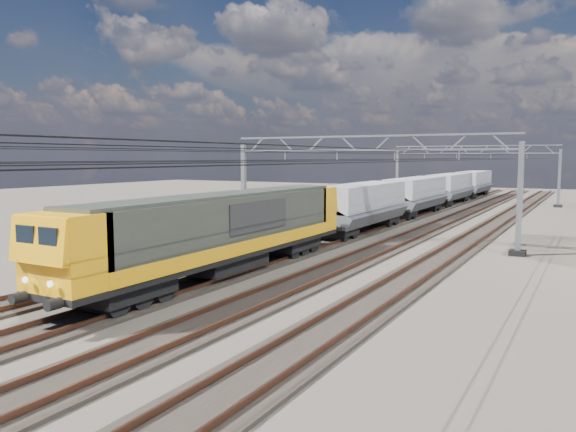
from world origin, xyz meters
The scene contains 13 objects.
ground centered at (0.00, 0.00, 0.00)m, with size 160.00×160.00×0.00m, color #2C2821.
track_outer_west centered at (-6.00, 0.00, 0.07)m, with size 2.60×140.00×0.30m.
track_loco centered at (-2.00, 0.00, 0.07)m, with size 2.60×140.00×0.30m.
track_inner_east centered at (2.00, 0.00, 0.07)m, with size 2.60×140.00×0.30m.
track_outer_east centered at (6.00, 0.00, 0.07)m, with size 2.60×140.00×0.30m.
catenary_gantry_mid centered at (0.00, 4.00, 3.91)m, with size 19.90×0.90×7.11m.
catenary_gantry_far centered at (0.00, 40.00, 3.91)m, with size 19.90×0.90×7.11m.
overhead_wires centered at (0.00, 8.00, 5.75)m, with size 12.03×140.00×0.53m.
locomotive centered at (-2.00, -9.00, 2.33)m, with size 2.76×21.10×3.62m.
hopper_wagon_lead centered at (-2.00, 8.69, 2.23)m, with size 3.38×13.00×3.25m.
hopper_wagon_mid centered at (-2.00, 22.89, 2.23)m, with size 3.38×13.00×3.25m.
hopper_wagon_third centered at (-2.00, 37.09, 2.23)m, with size 3.38×13.00×3.25m.
hopper_wagon_fourth centered at (-2.00, 51.29, 2.23)m, with size 3.38×13.00×3.25m.
Camera 1 is at (13.42, -30.62, 5.69)m, focal length 35.00 mm.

